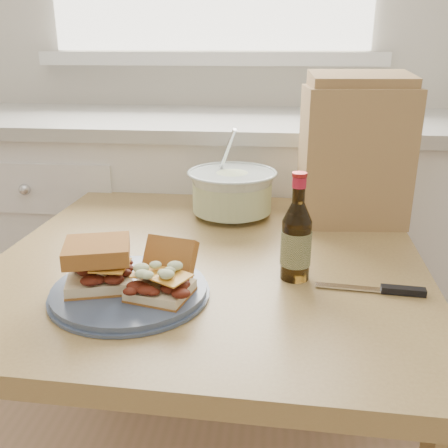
# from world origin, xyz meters

# --- Properties ---
(cabinet_run) EXTENTS (2.50, 0.64, 0.94)m
(cabinet_run) POSITION_xyz_m (-0.00, 1.70, 0.47)
(cabinet_run) COLOR white
(cabinet_run) RESTS_ON ground
(dining_table) EXTENTS (0.92, 0.92, 0.75)m
(dining_table) POSITION_xyz_m (0.14, 0.95, 0.64)
(dining_table) COLOR #A78A4F
(dining_table) RESTS_ON ground
(plate) EXTENTS (0.28, 0.28, 0.02)m
(plate) POSITION_xyz_m (0.02, 0.76, 0.76)
(plate) COLOR #43516D
(plate) RESTS_ON dining_table
(sandwich_left) EXTENTS (0.14, 0.13, 0.08)m
(sandwich_left) POSITION_xyz_m (-0.03, 0.76, 0.81)
(sandwich_left) COLOR beige
(sandwich_left) RESTS_ON plate
(sandwich_right) EXTENTS (0.12, 0.16, 0.08)m
(sandwich_right) POSITION_xyz_m (0.08, 0.75, 0.79)
(sandwich_right) COLOR beige
(sandwich_right) RESTS_ON plate
(coleslaw_bowl) EXTENTS (0.23, 0.23, 0.23)m
(coleslaw_bowl) POSITION_xyz_m (0.16, 1.22, 0.81)
(coleslaw_bowl) COLOR silver
(coleslaw_bowl) RESTS_ON dining_table
(beer_bottle) EXTENTS (0.06, 0.06, 0.21)m
(beer_bottle) POSITION_xyz_m (0.32, 0.86, 0.83)
(beer_bottle) COLOR black
(beer_bottle) RESTS_ON dining_table
(knife) EXTENTS (0.20, 0.03, 0.01)m
(knife) POSITION_xyz_m (0.49, 0.82, 0.75)
(knife) COLOR silver
(knife) RESTS_ON dining_table
(paper_bag) EXTENTS (0.27, 0.19, 0.33)m
(paper_bag) POSITION_xyz_m (0.46, 1.22, 0.91)
(paper_bag) COLOR #AA8552
(paper_bag) RESTS_ON dining_table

